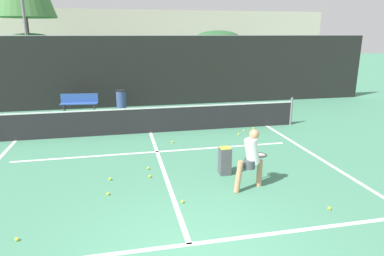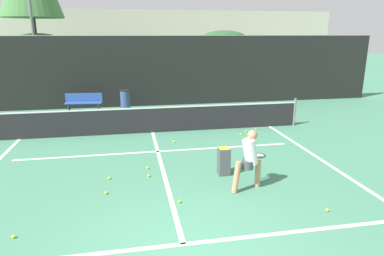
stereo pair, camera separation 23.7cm
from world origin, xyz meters
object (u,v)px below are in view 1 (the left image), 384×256
Objects in this scene: parked_car at (96,83)px; player_practicing at (251,157)px; courtside_bench at (79,103)px; trash_bin at (121,101)px; ball_hopper at (225,160)px.

player_practicing is at bearing -73.69° from parked_car.
parked_car reaches higher than player_practicing.
trash_bin is (1.85, 0.03, 0.01)m from courtside_bench.
courtside_bench is at bearing 98.13° from player_practicing.
ball_hopper is at bearing -56.21° from courtside_bench.
player_practicing is 0.33× the size of parked_car.
parked_car is at bearing 90.48° from courtside_bench.
courtside_bench is at bearing -95.25° from parked_car.
ball_hopper is 8.46m from trash_bin.
ball_hopper is (-0.33, 0.92, -0.40)m from player_practicing.
trash_bin is (-2.45, 8.09, 0.11)m from ball_hopper.
courtside_bench is 0.39× the size of parked_car.
parked_car is at bearing 106.08° from ball_hopper.
parked_car reaches higher than courtside_bench.
parked_car reaches higher than trash_bin.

